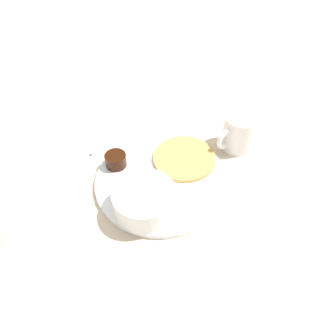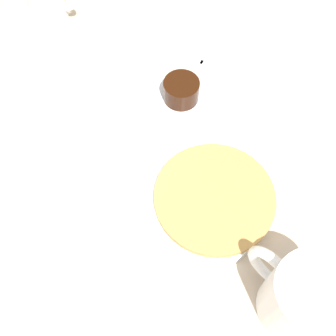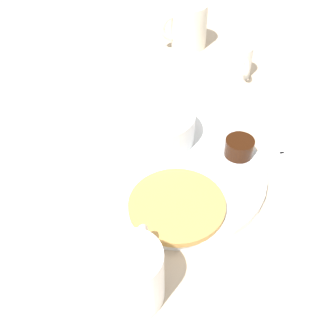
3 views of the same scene
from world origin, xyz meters
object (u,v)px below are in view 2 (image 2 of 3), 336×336
at_px(bowl, 91,141).
at_px(coffee_mug, 302,297).
at_px(plate, 161,170).
at_px(fork, 212,66).

height_order(bowl, coffee_mug, coffee_mug).
xyz_separation_m(plate, bowl, (-0.08, -0.03, 0.03)).
bearing_deg(bowl, coffee_mug, -5.40).
bearing_deg(coffee_mug, fork, 135.19).
relative_size(bowl, coffee_mug, 1.15).
relative_size(coffee_mug, fork, 0.77).
height_order(plate, fork, plate).
bearing_deg(bowl, plate, 19.87).
bearing_deg(plate, fork, 100.84).
relative_size(bowl, fork, 0.88).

